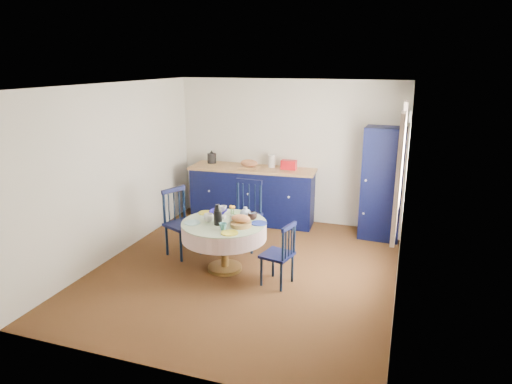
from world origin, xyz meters
TOP-DOWN VIEW (x-y plane):
  - floor at (0.00, 0.00)m, footprint 4.50×4.50m
  - ceiling at (0.00, 0.00)m, footprint 4.50×4.50m
  - wall_back at (0.00, 2.25)m, footprint 4.00×0.02m
  - wall_left at (-2.00, 0.00)m, footprint 0.02×4.50m
  - wall_right at (2.00, 0.00)m, footprint 0.02×4.50m
  - window at (1.95, 0.30)m, footprint 0.10×1.74m
  - kitchen_counter at (-0.56, 1.96)m, footprint 2.25×0.82m
  - pantry_cabinet at (1.66, 1.85)m, footprint 0.66×0.49m
  - dining_table at (-0.26, -0.07)m, footprint 1.15×1.15m
  - chair_left at (-1.08, 0.21)m, footprint 0.57×0.58m
  - chair_far at (-0.28, 0.79)m, footprint 0.48×0.46m
  - chair_right at (0.56, -0.26)m, footprint 0.43×0.45m
  - mug_a at (-0.48, -0.12)m, footprint 0.14×0.14m
  - mug_b at (-0.17, -0.35)m, footprint 0.10×0.10m
  - mug_c at (0.06, 0.15)m, footprint 0.13×0.13m
  - mug_d at (-0.44, 0.31)m, footprint 0.10×0.10m
  - cobalt_bowl at (-0.47, 0.20)m, footprint 0.25×0.25m

SIDE VIEW (x-z plane):
  - floor at x=0.00m, z-range 0.00..0.00m
  - chair_right at x=0.56m, z-range 0.01..0.85m
  - chair_left at x=-1.08m, z-range 0.01..1.00m
  - kitchen_counter at x=-0.56m, z-range -0.11..1.12m
  - chair_far at x=-0.28m, z-range 0.01..1.05m
  - dining_table at x=-0.26m, z-range 0.09..1.06m
  - cobalt_bowl at x=-0.47m, z-range 0.69..0.75m
  - mug_b at x=-0.17m, z-range 0.69..0.79m
  - mug_d at x=-0.44m, z-range 0.69..0.79m
  - mug_c at x=0.06m, z-range 0.69..0.79m
  - mug_a at x=-0.48m, z-range 0.69..0.80m
  - pantry_cabinet at x=1.66m, z-range 0.00..1.81m
  - wall_back at x=0.00m, z-range 0.00..2.50m
  - wall_left at x=-2.00m, z-range 0.00..2.50m
  - wall_right at x=2.00m, z-range 0.00..2.50m
  - window at x=1.95m, z-range 0.80..2.25m
  - ceiling at x=0.00m, z-range 2.50..2.50m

